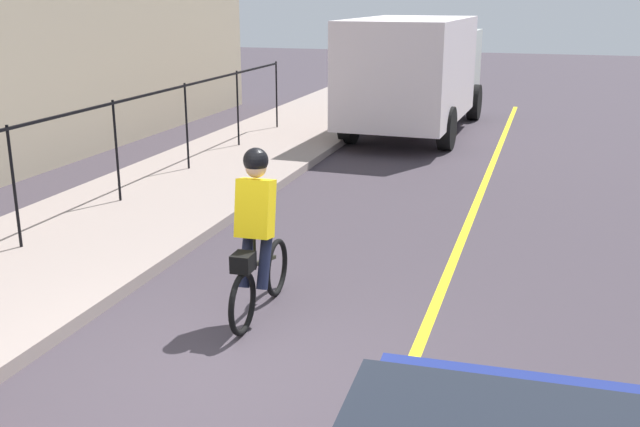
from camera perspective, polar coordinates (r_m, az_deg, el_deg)
name	(u,v)px	position (r m, az deg, el deg)	size (l,w,h in m)	color
ground_plane	(217,381)	(6.82, -7.96, -12.65)	(80.00, 80.00, 0.00)	#3C343C
lane_line_centre	(393,409)	(6.37, 5.64, -14.79)	(36.00, 0.12, 0.01)	yellow
cyclist_lead	(257,235)	(7.70, -4.91, -1.66)	(1.71, 0.37, 1.83)	black
box_truck_background	(416,70)	(18.44, 7.41, 10.94)	(6.78, 2.70, 2.78)	silver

